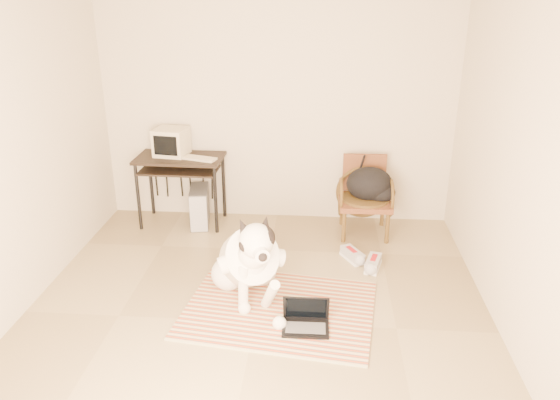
# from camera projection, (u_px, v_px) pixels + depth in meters

# --- Properties ---
(floor) EXTENTS (4.50, 4.50, 0.00)m
(floor) POSITION_uv_depth(u_px,v_px,m) (255.00, 322.00, 4.57)
(floor) COLOR #93805A
(floor) RESTS_ON ground
(wall_back) EXTENTS (4.50, 0.00, 4.50)m
(wall_back) POSITION_uv_depth(u_px,v_px,m) (277.00, 105.00, 6.14)
(wall_back) COLOR beige
(wall_back) RESTS_ON floor
(wall_front) EXTENTS (4.50, 0.00, 4.50)m
(wall_front) POSITION_uv_depth(u_px,v_px,m) (174.00, 369.00, 1.98)
(wall_front) COLOR beige
(wall_front) RESTS_ON floor
(wall_right) EXTENTS (0.00, 4.50, 4.50)m
(wall_right) POSITION_uv_depth(u_px,v_px,m) (528.00, 177.00, 3.92)
(wall_right) COLOR beige
(wall_right) RESTS_ON floor
(rug) EXTENTS (1.75, 1.43, 0.02)m
(rug) POSITION_uv_depth(u_px,v_px,m) (279.00, 309.00, 4.73)
(rug) COLOR #B14325
(rug) RESTS_ON floor
(dog) EXTENTS (0.73, 1.14, 0.93)m
(dog) POSITION_uv_depth(u_px,v_px,m) (249.00, 261.00, 4.80)
(dog) COLOR white
(dog) RESTS_ON rug
(laptop) EXTENTS (0.38, 0.28, 0.27)m
(laptop) POSITION_uv_depth(u_px,v_px,m) (306.00, 320.00, 4.45)
(laptop) COLOR black
(laptop) RESTS_ON rug
(computer_desk) EXTENTS (0.99, 0.56, 0.81)m
(computer_desk) POSITION_uv_depth(u_px,v_px,m) (180.00, 167.00, 6.17)
(computer_desk) COLOR black
(computer_desk) RESTS_ON floor
(crt_monitor) EXTENTS (0.39, 0.37, 0.31)m
(crt_monitor) POSITION_uv_depth(u_px,v_px,m) (171.00, 142.00, 6.15)
(crt_monitor) COLOR beige
(crt_monitor) RESTS_ON computer_desk
(desk_keyboard) EXTENTS (0.40, 0.25, 0.02)m
(desk_keyboard) POSITION_uv_depth(u_px,v_px,m) (199.00, 158.00, 6.04)
(desk_keyboard) COLOR beige
(desk_keyboard) RESTS_ON computer_desk
(pc_tower) EXTENTS (0.27, 0.50, 0.44)m
(pc_tower) POSITION_uv_depth(u_px,v_px,m) (200.00, 207.00, 6.32)
(pc_tower) COLOR #4E4D50
(pc_tower) RESTS_ON floor
(rattan_chair) EXTENTS (0.57, 0.55, 0.86)m
(rattan_chair) POSITION_uv_depth(u_px,v_px,m) (365.00, 196.00, 6.06)
(rattan_chair) COLOR brown
(rattan_chair) RESTS_ON floor
(backpack) EXTENTS (0.54, 0.42, 0.38)m
(backpack) POSITION_uv_depth(u_px,v_px,m) (371.00, 185.00, 5.99)
(backpack) COLOR black
(backpack) RESTS_ON rattan_chair
(sneaker_left) EXTENTS (0.26, 0.33, 0.11)m
(sneaker_left) POSITION_uv_depth(u_px,v_px,m) (352.00, 255.00, 5.57)
(sneaker_left) COLOR white
(sneaker_left) RESTS_ON floor
(sneaker_right) EXTENTS (0.20, 0.33, 0.11)m
(sneaker_right) POSITION_uv_depth(u_px,v_px,m) (373.00, 264.00, 5.41)
(sneaker_right) COLOR white
(sneaker_right) RESTS_ON floor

